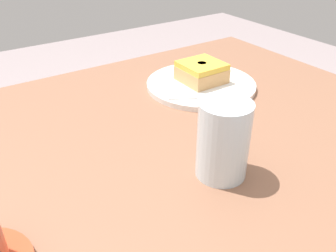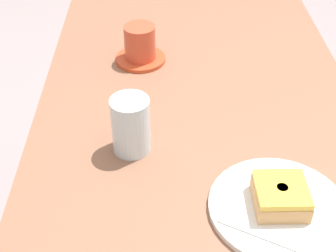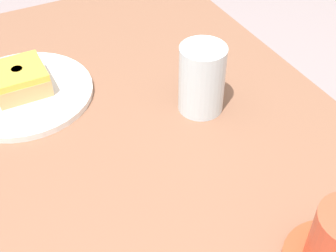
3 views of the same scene
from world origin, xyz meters
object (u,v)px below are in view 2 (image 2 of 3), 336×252
object	(u,v)px
water_glass	(131,125)
coffee_cup	(140,46)
plate_glazed_square	(278,208)
donut_glazed_square	(281,196)

from	to	relation	value
water_glass	coffee_cup	bearing A→B (deg)	-1.52
plate_glazed_square	water_glass	distance (m)	0.30
donut_glazed_square	coffee_cup	xyz separation A→B (m)	(0.48, 0.24, 0.01)
plate_glazed_square	water_glass	bearing A→B (deg)	57.03
coffee_cup	donut_glazed_square	bearing A→B (deg)	-153.67
donut_glazed_square	water_glass	world-z (taller)	water_glass
coffee_cup	plate_glazed_square	bearing A→B (deg)	-153.67
donut_glazed_square	water_glass	size ratio (longest dim) A/B	0.75
plate_glazed_square	donut_glazed_square	distance (m)	0.03
plate_glazed_square	coffee_cup	world-z (taller)	coffee_cup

